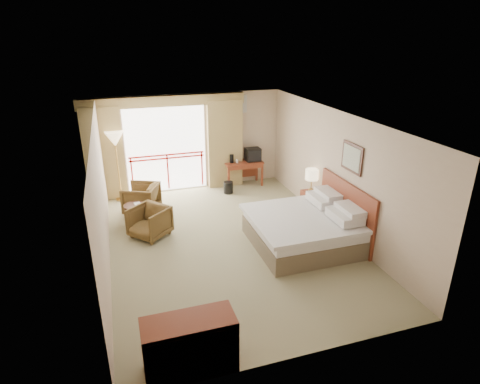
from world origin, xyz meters
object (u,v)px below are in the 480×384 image
object	(u,v)px
wastebasket	(228,187)
armchair_far	(143,212)
tv	(253,155)
armchair_near	(151,236)
side_table	(135,212)
bed	(305,228)
nightstand	(311,202)
desk	(243,166)
floor_lamp	(115,142)
dresser	(190,346)
table_lamp	(312,175)

from	to	relation	value
wastebasket	armchair_far	world-z (taller)	armchair_far
tv	armchair_near	distance (m)	4.16
wastebasket	side_table	xyz separation A→B (m)	(-2.64, -1.31, 0.20)
bed	nightstand	size ratio (longest dim) A/B	3.78
desk	floor_lamp	xyz separation A→B (m)	(-3.50, -0.09, 1.05)
bed	floor_lamp	world-z (taller)	floor_lamp
bed	tv	world-z (taller)	tv
nightstand	tv	distance (m)	2.56
tv	side_table	distance (m)	4.00
dresser	wastebasket	bearing A→B (deg)	66.28
armchair_far	side_table	size ratio (longest dim) A/B	1.52
table_lamp	side_table	xyz separation A→B (m)	(-4.24, 0.54, -0.63)
tv	desk	bearing A→B (deg)	163.68
bed	desk	world-z (taller)	bed
side_table	floor_lamp	size ratio (longest dim) A/B	0.28
armchair_far	armchair_near	size ratio (longest dim) A/B	1.05
nightstand	armchair_far	world-z (taller)	nightstand
table_lamp	floor_lamp	distance (m)	5.09
table_lamp	armchair_near	xyz separation A→B (m)	(-3.98, -0.08, -1.00)
bed	armchair_far	size ratio (longest dim) A/B	2.63
desk	armchair_far	distance (m)	3.27
wastebasket	armchair_far	xyz separation A→B (m)	(-2.43, -0.56, -0.17)
bed	dresser	distance (m)	4.00
desk	armchair_near	world-z (taller)	desk
desk	side_table	world-z (taller)	desk
tv	bed	bearing A→B (deg)	-98.44
table_lamp	wastebasket	xyz separation A→B (m)	(-1.60, 1.85, -0.83)
bed	floor_lamp	distance (m)	5.36
nightstand	desk	world-z (taller)	desk
nightstand	desk	size ratio (longest dim) A/B	0.51
side_table	nightstand	bearing A→B (deg)	-7.87
side_table	desk	bearing A→B (deg)	29.66
desk	dresser	size ratio (longest dim) A/B	0.91
wastebasket	floor_lamp	size ratio (longest dim) A/B	0.18
table_lamp	floor_lamp	bearing A→B (deg)	153.08
floor_lamp	bed	bearing A→B (deg)	-45.83
nightstand	armchair_far	distance (m)	4.26
desk	bed	bearing A→B (deg)	-88.84
armchair_far	dresser	distance (m)	5.42
armchair_far	armchair_near	world-z (taller)	armchair_far
nightstand	floor_lamp	distance (m)	5.25
armchair_far	side_table	world-z (taller)	side_table
nightstand	dresser	world-z (taller)	dresser
tv	dresser	world-z (taller)	tv
desk	armchair_near	distance (m)	3.90
tv	armchair_far	distance (m)	3.61
desk	wastebasket	world-z (taller)	desk
desk	dresser	bearing A→B (deg)	-114.64
tv	side_table	world-z (taller)	tv
dresser	armchair_far	bearing A→B (deg)	88.87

